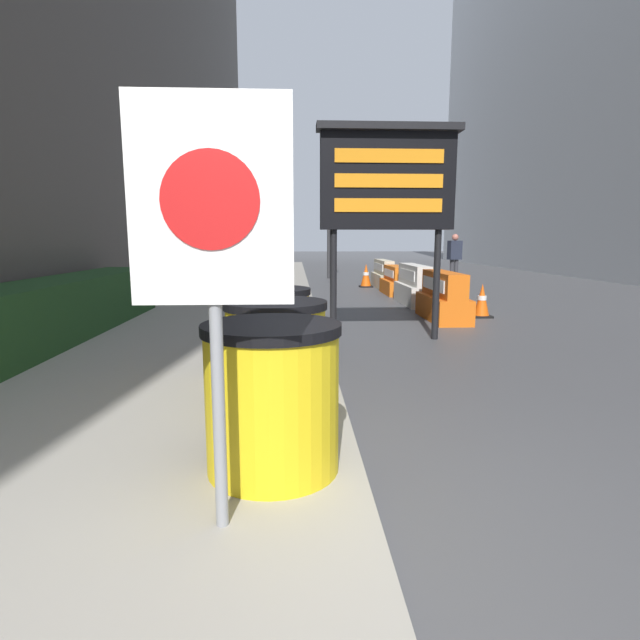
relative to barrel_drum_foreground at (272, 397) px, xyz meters
name	(u,v)px	position (x,y,z in m)	size (l,w,h in m)	color
ground_plane	(383,558)	(0.55, -0.68, -0.59)	(120.00, 120.00, 0.00)	#474749
hedge_strip	(36,316)	(-3.13, 3.55, -0.04)	(0.90, 7.47, 0.81)	#1E421E
barrel_drum_foreground	(272,397)	(0.00, 0.00, 0.00)	(0.81, 0.81, 0.88)	yellow
barrel_drum_middle	(276,356)	(-0.02, 1.03, 0.00)	(0.81, 0.81, 0.88)	yellow
barrel_drum_back	(270,332)	(-0.12, 2.06, 0.00)	(0.81, 0.81, 0.88)	yellow
warning_sign	(212,231)	(-0.22, -0.60, 0.95)	(0.71, 0.08, 1.97)	gray
message_board	(387,182)	(1.47, 4.51, 1.73)	(2.05, 0.36, 3.10)	black
jersey_barrier_orange_far	(443,299)	(2.91, 6.34, -0.19)	(0.63, 1.72, 0.90)	orange
jersey_barrier_white	(414,287)	(2.91, 8.67, -0.18)	(0.56, 1.93, 0.92)	silver
jersey_barrier_orange_near	(396,282)	(2.91, 10.79, -0.24)	(0.64, 1.61, 0.78)	orange
jersey_barrier_cream	(383,275)	(2.91, 12.72, -0.21)	(0.52, 1.94, 0.86)	beige
traffic_cone_near	(482,301)	(3.75, 6.60, -0.27)	(0.37, 0.37, 0.66)	black
traffic_cone_mid	(366,276)	(2.37, 12.86, -0.23)	(0.41, 0.41, 0.74)	black
traffic_light_near_curb	(329,195)	(1.43, 16.37, 2.55)	(0.28, 0.45, 4.35)	#2D2D30
pedestrian_worker	(455,254)	(5.59, 14.12, 0.40)	(0.49, 0.36, 1.68)	#333338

